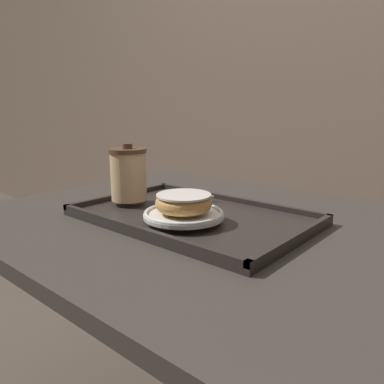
# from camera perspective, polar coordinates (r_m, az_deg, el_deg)

# --- Properties ---
(wall_behind) EXTENTS (8.00, 0.05, 2.40)m
(wall_behind) POSITION_cam_1_polar(r_m,az_deg,el_deg) (1.83, 25.38, 19.54)
(wall_behind) COLOR #7A6656
(wall_behind) RESTS_ON ground_plane
(cafe_table) EXTENTS (1.02, 0.81, 0.70)m
(cafe_table) POSITION_cam_1_polar(r_m,az_deg,el_deg) (0.92, 1.52, -13.23)
(cafe_table) COLOR #38332D
(cafe_table) RESTS_ON ground_plane
(serving_tray) EXTENTS (0.51, 0.33, 0.02)m
(serving_tray) POSITION_cam_1_polar(r_m,az_deg,el_deg) (0.84, 0.00, -3.77)
(serving_tray) COLOR #282321
(serving_tray) RESTS_ON cafe_table
(coffee_cup_front) EXTENTS (0.09, 0.09, 0.14)m
(coffee_cup_front) POSITION_cam_1_polar(r_m,az_deg,el_deg) (0.92, -9.66, 2.73)
(coffee_cup_front) COLOR #E0B784
(coffee_cup_front) RESTS_ON serving_tray
(plate_with_chocolate_donut) EXTENTS (0.17, 0.17, 0.01)m
(plate_with_chocolate_donut) POSITION_cam_1_polar(r_m,az_deg,el_deg) (0.78, -1.26, -3.37)
(plate_with_chocolate_donut) COLOR white
(plate_with_chocolate_donut) RESTS_ON serving_tray
(donut_chocolate_glazed) EXTENTS (0.12, 0.12, 0.04)m
(donut_chocolate_glazed) POSITION_cam_1_polar(r_m,az_deg,el_deg) (0.77, -1.27, -1.59)
(donut_chocolate_glazed) COLOR tan
(donut_chocolate_glazed) RESTS_ON plate_with_chocolate_donut
(spoon) EXTENTS (0.13, 0.08, 0.01)m
(spoon) POSITION_cam_1_polar(r_m,az_deg,el_deg) (0.97, -2.81, -0.24)
(spoon) COLOR silver
(spoon) RESTS_ON serving_tray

